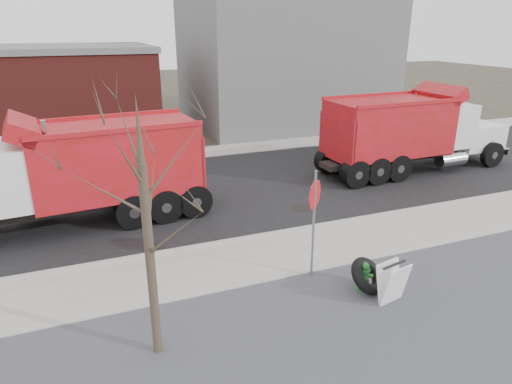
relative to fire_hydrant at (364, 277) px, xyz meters
name	(u,v)px	position (x,y,z in m)	size (l,w,h in m)	color
ground	(257,264)	(-2.00, 2.18, -0.36)	(120.00, 120.00, 0.00)	#383328
gravel_verge	(318,340)	(-2.00, -1.32, -0.34)	(60.00, 5.00, 0.03)	slate
sidewalk	(254,259)	(-2.00, 2.43, -0.33)	(60.00, 2.50, 0.06)	#9E9B93
curb	(238,240)	(-2.00, 3.73, -0.30)	(60.00, 0.15, 0.11)	#9E9B93
road	(198,192)	(-2.00, 8.48, -0.35)	(60.00, 9.40, 0.02)	black
far_sidewalk	(170,156)	(-2.00, 14.18, -0.33)	(60.00, 2.00, 0.06)	#9E9B93
building_grey	(283,61)	(7.00, 20.18, 3.64)	(12.00, 10.00, 8.00)	slate
bare_tree	(145,201)	(-5.20, -0.42, 2.94)	(3.20, 3.20, 5.20)	#382D23
fire_hydrant	(364,277)	(0.00, 0.00, 0.00)	(0.44, 0.43, 0.78)	#2A7033
truck_tire	(367,276)	(0.03, -0.07, 0.08)	(1.28, 1.23, 0.90)	black
stop_sign	(314,206)	(-0.89, 1.08, 1.63)	(0.63, 0.54, 2.93)	gray
sandwich_board	(392,283)	(0.27, -0.73, 0.19)	(0.82, 0.61, 1.03)	white
dump_truck_red_a	(411,129)	(7.58, 7.79, 1.54)	(9.34, 2.82, 3.74)	black
dump_truck_red_b	(79,170)	(-6.27, 6.86, 1.54)	(8.93, 3.23, 3.72)	black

